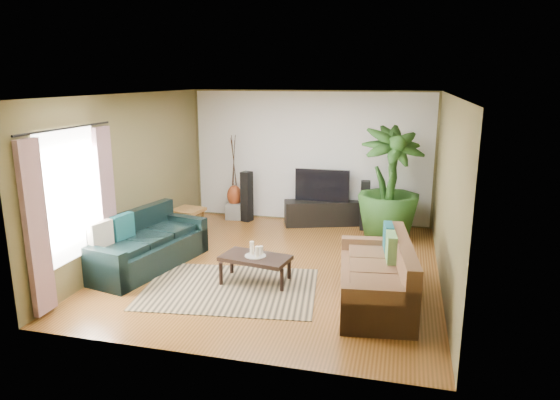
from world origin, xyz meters
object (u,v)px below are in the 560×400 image
(speaker_right, at_px, (365,205))
(vase, at_px, (234,196))
(sofa_right, at_px, (375,272))
(side_table, at_px, (188,223))
(coffee_table, at_px, (256,269))
(television, at_px, (322,185))
(pedestal, at_px, (235,211))
(sofa_left, at_px, (146,241))
(potted_plant, at_px, (389,184))
(tv_stand, at_px, (322,213))
(speaker_left, at_px, (247,197))

(speaker_right, xyz_separation_m, vase, (-2.76, 0.13, 0.01))
(sofa_right, relative_size, side_table, 3.64)
(coffee_table, distance_m, television, 3.28)
(pedestal, distance_m, vase, 0.33)
(sofa_left, distance_m, television, 3.82)
(sofa_right, xyz_separation_m, pedestal, (-3.17, 3.42, -0.25))
(television, xyz_separation_m, vase, (-1.88, 0.00, -0.32))
(television, distance_m, potted_plant, 1.48)
(vase, bearing_deg, speaker_right, -2.72)
(tv_stand, height_order, potted_plant, potted_plant)
(coffee_table, distance_m, tv_stand, 3.22)
(sofa_left, xyz_separation_m, coffee_table, (1.87, -0.18, -0.22))
(coffee_table, relative_size, potted_plant, 0.47)
(tv_stand, xyz_separation_m, pedestal, (-1.88, 0.00, -0.08))
(side_table, bearing_deg, sofa_right, -28.95)
(vase, bearing_deg, pedestal, 0.00)
(potted_plant, bearing_deg, television, 156.97)
(side_table, bearing_deg, television, 31.72)
(coffee_table, xyz_separation_m, speaker_right, (1.33, 3.05, 0.29))
(sofa_right, xyz_separation_m, speaker_right, (-0.41, 3.29, 0.07))
(speaker_right, relative_size, pedestal, 2.86)
(sofa_left, bearing_deg, vase, 4.06)
(tv_stand, bearing_deg, pedestal, 161.00)
(television, bearing_deg, pedestal, 180.00)
(potted_plant, bearing_deg, speaker_right, 136.49)
(tv_stand, height_order, speaker_left, speaker_left)
(coffee_table, distance_m, side_table, 2.56)
(television, distance_m, speaker_left, 1.60)
(sofa_right, distance_m, potted_plant, 2.92)
(coffee_table, relative_size, television, 0.90)
(television, bearing_deg, coffee_table, -98.00)
(coffee_table, relative_size, side_table, 1.80)
(potted_plant, bearing_deg, sofa_right, -90.97)
(speaker_right, xyz_separation_m, potted_plant, (0.46, -0.44, 0.55))
(vase, bearing_deg, television, 0.00)
(vase, distance_m, side_table, 1.51)
(side_table, bearing_deg, vase, 73.29)
(sofa_right, height_order, speaker_right, speaker_right)
(sofa_right, height_order, tv_stand, sofa_right)
(pedestal, bearing_deg, tv_stand, 0.00)
(sofa_left, distance_m, pedestal, 3.05)
(sofa_left, height_order, tv_stand, sofa_left)
(tv_stand, xyz_separation_m, potted_plant, (1.34, -0.57, 0.79))
(speaker_left, height_order, potted_plant, potted_plant)
(sofa_right, relative_size, potted_plant, 0.96)
(coffee_table, height_order, pedestal, coffee_table)
(sofa_right, height_order, side_table, sofa_right)
(sofa_right, height_order, television, television)
(sofa_left, relative_size, coffee_table, 2.13)
(tv_stand, bearing_deg, television, -19.00)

